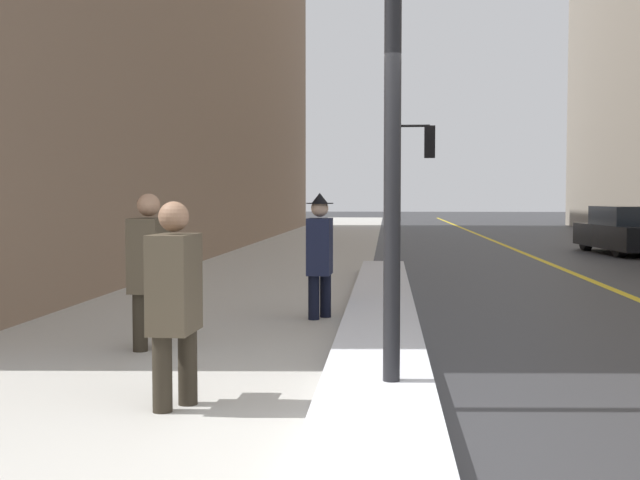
{
  "coord_description": "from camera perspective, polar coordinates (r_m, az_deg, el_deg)",
  "views": [
    {
      "loc": [
        0.31,
        -4.5,
        1.51
      ],
      "look_at": [
        -0.4,
        4.0,
        1.05
      ],
      "focal_mm": 45.0,
      "sensor_mm": 36.0,
      "label": 1
    }
  ],
  "objects": [
    {
      "name": "pedestrian_trailing",
      "position": [
        8.02,
        -12.05,
        -1.66
      ],
      "size": [
        0.31,
        0.51,
        1.54
      ],
      "rotation": [
        0.0,
        0.0,
        -1.6
      ],
      "color": "#2A241B",
      "rests_on": "ground"
    },
    {
      "name": "pedestrian_in_glasses",
      "position": [
        5.76,
        -10.27,
        -3.86
      ],
      "size": [
        0.3,
        0.69,
        1.48
      ],
      "rotation": [
        0.0,
        0.0,
        -1.6
      ],
      "color": "#2A241B",
      "rests_on": "ground"
    },
    {
      "name": "road_centre_stripe",
      "position": [
        19.91,
        15.44,
        -1.39
      ],
      "size": [
        0.16,
        80.0,
        0.0
      ],
      "color": "gold",
      "rests_on": "ground"
    },
    {
      "name": "sidewalk_slab",
      "position": [
        19.7,
        -1.98,
        -1.31
      ],
      "size": [
        4.0,
        80.0,
        0.01
      ],
      "color": "#B2AFA8",
      "rests_on": "ground"
    },
    {
      "name": "snow_bank_curb",
      "position": [
        10.07,
        4.37,
        -4.96
      ],
      "size": [
        0.82,
        12.77,
        0.21
      ],
      "color": "silver",
      "rests_on": "ground"
    },
    {
      "name": "parked_car_black",
      "position": [
        22.95,
        21.33,
        0.59
      ],
      "size": [
        2.16,
        4.35,
        1.27
      ],
      "rotation": [
        0.0,
        0.0,
        1.65
      ],
      "color": "black",
      "rests_on": "ground"
    },
    {
      "name": "traffic_light_near",
      "position": [
        22.81,
        6.75,
        5.89
      ],
      "size": [
        1.31,
        0.32,
        3.66
      ],
      "rotation": [
        0.0,
        0.0,
        -0.02
      ],
      "color": "black",
      "rests_on": "ground"
    },
    {
      "name": "ground_plane",
      "position": [
        4.76,
        0.82,
        -15.38
      ],
      "size": [
        160.0,
        160.0,
        0.0
      ],
      "primitive_type": "plane",
      "color": "#2D2D30"
    },
    {
      "name": "pedestrian_in_fedora",
      "position": [
        9.84,
        -0.02,
        -0.75
      ],
      "size": [
        0.33,
        0.49,
        1.56
      ],
      "rotation": [
        0.0,
        0.0,
        -1.6
      ],
      "color": "black",
      "rests_on": "ground"
    }
  ]
}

